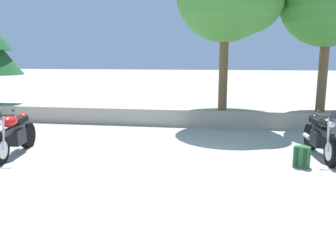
{
  "coord_description": "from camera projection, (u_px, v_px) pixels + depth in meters",
  "views": [
    {
      "loc": [
        1.01,
        -6.7,
        2.2
      ],
      "look_at": [
        -0.28,
        1.2,
        0.65
      ],
      "focal_mm": 37.59,
      "sensor_mm": 36.0,
      "label": 1
    }
  ],
  "objects": [
    {
      "name": "motorcycle_red_near_left",
      "position": [
        14.0,
        135.0,
        8.0
      ],
      "size": [
        0.74,
        2.06,
        1.18
      ],
      "color": "black",
      "rests_on": "ground"
    },
    {
      "name": "ground_plane",
      "position": [
        172.0,
        169.0,
        7.07
      ],
      "size": [
        120.0,
        120.0,
        0.0
      ],
      "primitive_type": "plane",
      "color": "#A3A099"
    },
    {
      "name": "rider_backpack",
      "position": [
        302.0,
        156.0,
        7.16
      ],
      "size": [
        0.35,
        0.33,
        0.47
      ],
      "color": "#2D6B38",
      "rests_on": "ground"
    },
    {
      "name": "stone_wall",
      "position": [
        194.0,
        117.0,
        11.66
      ],
      "size": [
        36.0,
        0.8,
        0.55
      ],
      "primitive_type": "cube",
      "color": "#A89E89",
      "rests_on": "ground"
    },
    {
      "name": "motorcycle_black_centre",
      "position": [
        321.0,
        136.0,
        7.86
      ],
      "size": [
        0.67,
        2.07,
        1.18
      ],
      "color": "black",
      "rests_on": "ground"
    }
  ]
}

